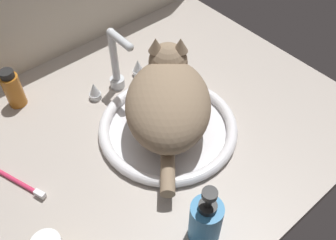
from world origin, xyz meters
The scene contains 7 objects.
countertop centered at (0.00, 0.00, 1.50)cm, with size 100.01×79.41×3.00cm, color #ADA399.
sink_basin centered at (2.69, -3.78, 4.20)cm, with size 34.20×34.20×2.72cm.
faucet centered at (2.69, 16.80, 10.29)cm, with size 17.67×10.65×18.83cm.
cat centered at (3.81, -2.48, 12.90)cm, with size 32.93×33.74×17.08cm.
amber_bottle centered at (-21.14, 29.31, 8.15)cm, with size 4.66×4.66×11.02cm.
soap_pump_bottle centered at (-9.54, -29.02, 8.74)cm, with size 6.34×6.34×16.05cm.
toothbrush centered at (-32.38, 6.15, 3.63)cm, with size 6.49×15.42×1.70cm.
Camera 1 is at (-36.89, -49.94, 75.48)cm, focal length 40.72 mm.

